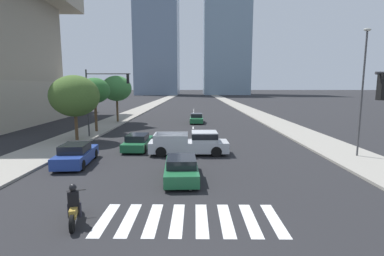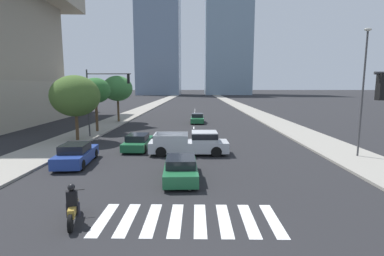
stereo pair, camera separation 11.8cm
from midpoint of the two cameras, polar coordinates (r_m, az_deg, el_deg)
sidewalk_east at (r=37.31m, az=17.54°, el=0.40°), size 4.00×260.00×0.15m
sidewalk_west at (r=37.46m, az=-17.21°, el=0.45°), size 4.00×260.00×0.15m
crosswalk_near at (r=11.24m, az=-0.81°, el=-17.65°), size 6.75×2.75×0.01m
lane_divider_center at (r=38.42m, az=0.16°, el=0.90°), size 0.14×50.00×0.01m
motorcycle_trailing at (r=11.61m, az=-22.52°, el=-14.29°), size 0.86×2.04×1.49m
pickup_truck at (r=20.94m, az=-0.05°, el=-3.05°), size 5.72×2.09×1.67m
sedan_green_0 at (r=39.07m, az=0.81°, el=1.88°), size 1.80×4.30×1.27m
sedan_green_1 at (r=15.50m, az=-2.35°, el=-8.02°), size 1.94×4.32×1.23m
sedan_blue_2 at (r=19.75m, az=-22.10°, el=-4.93°), size 2.08×4.45×1.35m
sedan_green_3 at (r=23.09m, az=-10.80°, el=-2.77°), size 1.85×4.32×1.21m
traffic_signal_far at (r=28.60m, az=-17.38°, el=6.95°), size 4.45×0.28×6.32m
street_lamp_east at (r=22.61m, az=30.56°, el=7.40°), size 0.50×0.24×8.53m
street_tree_nearest at (r=27.47m, az=-22.31°, el=5.87°), size 4.26×4.26×5.74m
street_tree_second at (r=32.31m, az=-18.78°, el=7.00°), size 3.13×3.13×5.67m
street_tree_third at (r=40.55m, az=-14.77°, el=7.56°), size 4.00×4.00×6.19m
office_tower_left_skyline at (r=176.43m, az=-6.95°, el=21.83°), size 23.91×24.98×94.18m
office_tower_center_skyline at (r=184.16m, az=6.71°, el=20.34°), size 26.37×29.99×88.47m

